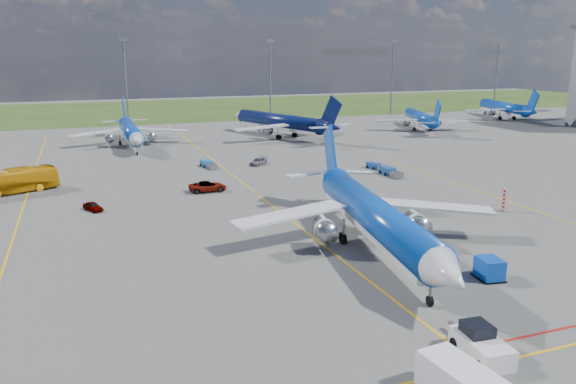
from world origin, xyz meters
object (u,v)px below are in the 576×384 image
object	(u,v)px
bg_jet_ene	(503,119)
main_airliner	(373,250)
uld_container	(489,269)
baggage_tug_e	(377,167)
bg_jet_n	(280,137)
service_car_b	(208,186)
bg_jet_ne	(420,129)
bg_jet_nnw	(132,146)
pushback_tug	(481,345)
service_car_c	(258,161)
service_car_a	(93,206)
apron_bus	(12,181)
baggage_tug_w	(390,172)
warning_post	(504,200)
baggage_tug_c	(208,165)

from	to	relation	value
bg_jet_ene	main_airliner	distance (m)	125.86
uld_container	baggage_tug_e	distance (m)	46.96
bg_jet_ene	baggage_tug_e	xyz separation A→B (m)	(-71.31, -52.02, 0.47)
bg_jet_n	service_car_b	world-z (taller)	bg_jet_n
bg_jet_ne	bg_jet_ene	size ratio (longest dim) A/B	0.91
bg_jet_nnw	pushback_tug	size ratio (longest dim) A/B	5.56
bg_jet_ne	service_car_c	distance (m)	60.27
bg_jet_ne	pushback_tug	xyz separation A→B (m)	(-58.06, -95.40, 0.83)
bg_jet_nnw	uld_container	size ratio (longest dim) A/B	14.94
bg_jet_n	pushback_tug	distance (m)	97.85
bg_jet_n	uld_container	xyz separation A→B (m)	(-10.98, -85.44, 0.92)
main_airliner	service_car_a	size ratio (longest dim) A/B	11.85
apron_bus	baggage_tug_w	world-z (taller)	apron_bus
bg_jet_n	apron_bus	size ratio (longest dim) A/B	3.16
baggage_tug_e	bg_jet_ene	bearing A→B (deg)	22.63
warning_post	baggage_tug_w	xyz separation A→B (m)	(-2.46, 23.01, -0.93)
uld_container	service_car_b	xyz separation A→B (m)	(-16.10, 39.51, -0.18)
bg_jet_ene	pushback_tug	world-z (taller)	bg_jet_ene
bg_jet_nnw	bg_jet_ne	world-z (taller)	bg_jet_nnw
service_car_b	pushback_tug	bearing A→B (deg)	-173.46
baggage_tug_w	bg_jet_n	bearing A→B (deg)	94.35
baggage_tug_w	uld_container	bearing A→B (deg)	-107.63
bg_jet_nnw	main_airliner	bearing A→B (deg)	-77.23
bg_jet_ene	service_car_b	bearing A→B (deg)	43.33
uld_container	main_airliner	bearing A→B (deg)	128.88
bg_jet_ne	apron_bus	distance (m)	98.06
service_car_a	apron_bus	bearing A→B (deg)	100.85
service_car_c	pushback_tug	bearing A→B (deg)	-47.06
bg_jet_n	bg_jet_ene	bearing A→B (deg)	168.31
service_car_a	service_car_b	xyz separation A→B (m)	(15.57, 4.82, 0.18)
warning_post	bg_jet_ene	bearing A→B (deg)	49.18
baggage_tug_c	baggage_tug_e	xyz separation A→B (m)	(26.28, -11.30, -0.04)
warning_post	service_car_a	xyz separation A→B (m)	(-47.65, 18.01, -0.94)
bg_jet_ene	uld_container	distance (m)	129.03
bg_jet_ene	service_car_a	distance (m)	132.41
bg_jet_ne	pushback_tug	distance (m)	111.68
main_airliner	service_car_c	distance (m)	45.46
apron_bus	warning_post	bearing A→B (deg)	-140.40
service_car_b	baggage_tug_e	size ratio (longest dim) A/B	1.14
bg_jet_nnw	bg_jet_n	world-z (taller)	bg_jet_n
main_airliner	service_car_a	xyz separation A→B (m)	(-25.81, 24.67, 0.56)
pushback_tug	service_car_a	bearing A→B (deg)	121.60
baggage_tug_c	bg_jet_n	bearing A→B (deg)	42.69
uld_container	service_car_a	size ratio (longest dim) A/B	0.70
baggage_tug_w	bg_jet_ene	bearing A→B (deg)	39.74
bg_jet_ene	main_airliner	world-z (taller)	main_airliner
bg_jet_nnw	baggage_tug_e	size ratio (longest dim) A/B	7.35
apron_bus	baggage_tug_c	size ratio (longest dim) A/B	2.45
bg_jet_nnw	baggage_tug_c	size ratio (longest dim) A/B	6.84
warning_post	main_airliner	bearing A→B (deg)	-163.04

